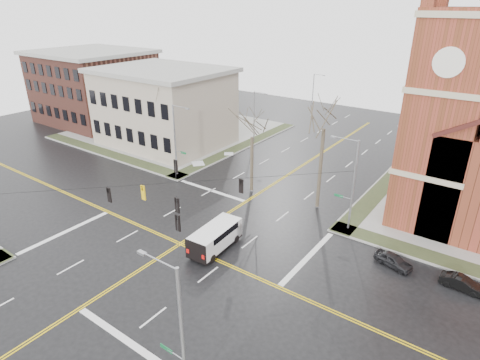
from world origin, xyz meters
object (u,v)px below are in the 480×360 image
Objects in this scene: parked_car_b at (462,283)px; signal_pole_nw at (176,138)px; signal_pole_ne at (352,183)px; streetlight_north_b at (314,93)px; cargo_van at (217,235)px; tree_ne at (324,123)px; tree_nw_near at (252,134)px; signal_pole_se at (180,335)px; streetlight_north_a at (255,115)px; tree_nw_far at (164,108)px; parked_car_a at (393,260)px.

signal_pole_nw is at bearing 87.52° from parked_car_b.
streetlight_north_b is at bearing 121.05° from signal_pole_ne.
tree_ne is at bearing 69.23° from cargo_van.
signal_pole_nw is at bearing -170.84° from tree_nw_near.
cargo_van is at bearing 122.27° from signal_pole_se.
tree_ne reaches higher than signal_pole_se.
streetlight_north_a is 0.75× the size of tree_nw_far.
signal_pole_nw reaches higher than parked_car_a.
signal_pole_nw is 32.28m from signal_pole_se.
tree_nw_near is at bearing 172.42° from signal_pole_ne.
signal_pole_ne is 26.69m from tree_nw_far.
tree_nw_far is 14.09m from tree_nw_near.
signal_pole_nw reaches higher than streetlight_north_b.
tree_nw_near reaches higher than streetlight_north_a.
tree_ne reaches higher than streetlight_north_b.
cargo_van reaches higher than parked_car_b.
streetlight_north_b is 48.66m from parked_car_a.
parked_car_b is at bearing -8.12° from tree_nw_far.
tree_ne reaches higher than cargo_van.
signal_pole_ne reaches higher than streetlight_north_a.
parked_car_a is at bearing 22.16° from cargo_van.
tree_nw_near reaches higher than signal_pole_se.
parked_car_b is (5.19, 0.10, -0.02)m from parked_car_a.
tree_ne is (-15.03, 5.75, 8.87)m from parked_car_b.
signal_pole_ne is 1.00× the size of signal_pole_nw.
tree_ne is (3.91, 12.37, 8.13)m from cargo_van.
parked_car_a is 0.25× the size of tree_ne.
signal_pole_ne reaches higher than cargo_van.
tree_nw_far reaches higher than signal_pole_se.
streetlight_north_b is at bearing 88.95° from signal_pole_nw.
tree_nw_near is (-4.18, 11.62, 5.77)m from cargo_van.
signal_pole_ne is at bearing -58.95° from streetlight_north_b.
tree_nw_near is 0.75× the size of tree_ne.
parked_car_a is at bearing 74.20° from signal_pole_se.
signal_pole_ne reaches higher than parked_car_a.
signal_pole_ne is at bearing -4.23° from tree_nw_far.
signal_pole_ne is 42.61m from streetlight_north_b.
streetlight_north_b is (0.00, 20.00, 0.00)m from streetlight_north_a.
signal_pole_nw is 19.02m from tree_ne.
tree_nw_near is at bearing -57.19° from streetlight_north_a.
streetlight_north_b is 2.48× the size of parked_car_a.
tree_nw_far reaches higher than streetlight_north_b.
parked_car_a is (5.53, 19.55, -4.40)m from signal_pole_se.
tree_ne is at bearing 74.93° from parked_car_a.
signal_pole_nw is 0.69× the size of tree_ne.
cargo_van reaches higher than parked_car_a.
signal_pole_se is 27.67m from tree_nw_near.
tree_ne is (17.66, -14.10, 4.93)m from streetlight_north_a.
cargo_van is (13.75, -26.47, -3.20)m from streetlight_north_a.
streetlight_north_a reaches higher than cargo_van.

